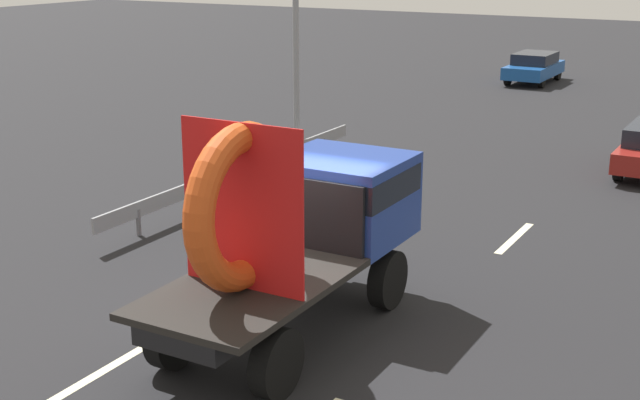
% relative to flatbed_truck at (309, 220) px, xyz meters
% --- Properties ---
extents(ground_plane, '(120.00, 120.00, 0.00)m').
position_rel_flatbed_truck_xyz_m(ground_plane, '(-0.40, -0.25, -1.63)').
color(ground_plane, black).
extents(flatbed_truck, '(2.02, 5.31, 3.46)m').
position_rel_flatbed_truck_xyz_m(flatbed_truck, '(0.00, 0.00, 0.00)').
color(flatbed_truck, black).
rests_on(flatbed_truck, ground_plane).
extents(traffic_light, '(0.42, 0.36, 5.95)m').
position_rel_flatbed_truck_xyz_m(traffic_light, '(-5.39, 8.55, 2.24)').
color(traffic_light, gray).
rests_on(traffic_light, ground_plane).
extents(guardrail, '(0.10, 10.13, 0.71)m').
position_rel_flatbed_truck_xyz_m(guardrail, '(-5.05, 5.60, -1.11)').
color(guardrail, gray).
rests_on(guardrail, ground_plane).
extents(lane_dash_left_near, '(0.16, 2.39, 0.01)m').
position_rel_flatbed_truck_xyz_m(lane_dash_left_near, '(-1.61, -2.79, -1.63)').
color(lane_dash_left_near, beige).
rests_on(lane_dash_left_near, ground_plane).
extents(lane_dash_left_far, '(0.16, 2.92, 0.01)m').
position_rel_flatbed_truck_xyz_m(lane_dash_left_far, '(-1.61, 5.67, -1.63)').
color(lane_dash_left_far, beige).
rests_on(lane_dash_left_far, ground_plane).
extents(lane_dash_right_far, '(0.16, 2.12, 0.01)m').
position_rel_flatbed_truck_xyz_m(lane_dash_right_far, '(1.61, 5.40, -1.63)').
color(lane_dash_right_far, beige).
rests_on(lane_dash_right_far, ground_plane).
extents(oncoming_car, '(1.65, 3.84, 1.25)m').
position_rel_flatbed_truck_xyz_m(oncoming_car, '(-3.93, 25.60, -0.96)').
color(oncoming_car, black).
rests_on(oncoming_car, ground_plane).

